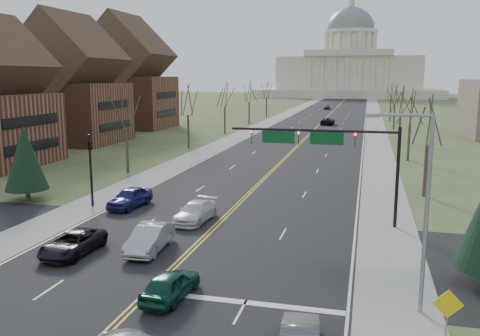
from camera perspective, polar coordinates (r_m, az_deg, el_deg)
The scene contains 34 objects.
ground at distance 27.42m, azimuth -9.36°, elevation -12.74°, with size 600.00×600.00×0.00m, color #44562B.
road at distance 133.89m, azimuth 9.70°, elevation 5.61°, with size 20.00×380.00×0.01m, color black.
cross_road at distance 32.63m, azimuth -5.14°, elevation -8.81°, with size 120.00×14.00×0.01m, color black.
sidewalk_left at distance 135.34m, azimuth 4.61°, elevation 5.78°, with size 4.00×380.00×0.03m, color gray.
sidewalk_right at distance 133.51m, azimuth 14.86°, elevation 5.41°, with size 4.00×380.00×0.03m, color gray.
center_line at distance 133.89m, azimuth 9.70°, elevation 5.62°, with size 0.42×380.00×0.01m, color gold.
edge_line_left at distance 135.00m, azimuth 5.53°, elevation 5.75°, with size 0.15×380.00×0.01m, color silver.
edge_line_right at distance 133.50m, azimuth 13.91°, elevation 5.45°, with size 0.15×380.00×0.01m, color silver.
stop_bar at distance 25.07m, azimuth 0.61°, elevation -14.85°, with size 9.50×0.50×0.01m, color silver.
capitol at distance 273.20m, azimuth 12.16°, elevation 10.85°, with size 90.00×60.00×50.00m.
signal_mast at distance 37.01m, azimuth 9.59°, elevation 2.54°, with size 12.12×0.44×7.20m.
signal_left at distance 43.13m, azimuth -16.45°, elevation 0.61°, with size 0.32×0.36×6.00m.
street_light at distance 23.83m, azimuth 19.66°, elevation -3.52°, with size 2.90×0.25×9.07m.
warn_sign at distance 21.18m, azimuth 22.27°, elevation -14.64°, with size 1.13×0.07×2.87m.
tree_r_0 at distance 47.54m, azimuth 20.42°, elevation 4.70°, with size 3.74×3.74×8.50m.
tree_l_0 at distance 57.33m, azimuth -12.74°, elevation 6.34°, with size 3.96×3.96×9.00m.
tree_r_1 at distance 67.40m, azimuth 18.63°, elevation 6.28°, with size 3.74×3.74×8.50m.
tree_l_1 at distance 75.69m, azimuth -5.88°, elevation 7.45°, with size 3.96×3.96×9.00m.
tree_r_2 at distance 87.32m, azimuth 17.65°, elevation 7.14°, with size 3.74×3.74×8.50m.
tree_l_2 at distance 94.72m, azimuth -1.72°, elevation 8.06°, with size 3.96×3.96×9.00m.
tree_r_3 at distance 107.27m, azimuth 17.04°, elevation 7.68°, with size 3.74×3.74×8.50m.
tree_l_3 at distance 114.08m, azimuth 1.04°, elevation 8.45°, with size 3.96×3.96×9.00m.
tree_r_4 at distance 127.24m, azimuth 16.61°, elevation 8.05°, with size 3.74×3.74×8.50m.
tree_l_4 at distance 133.63m, azimuth 3.01°, elevation 8.72°, with size 3.96×3.96×9.00m.
conifer_l at distance 47.14m, azimuth -22.98°, elevation 1.04°, with size 3.64×3.64×6.50m.
bldg_left_mid at distance 86.52m, azimuth -18.44°, elevation 8.39°, with size 15.10×14.28×20.75m.
bldg_left_far at distance 108.42m, azimuth -12.51°, elevation 9.49°, with size 17.10×14.28×23.25m.
car_nb_inner_lead at distance 25.44m, azimuth -7.80°, elevation -12.85°, with size 1.65×4.11×1.40m, color #0E3E2F.
car_sb_inner_lead at distance 32.07m, azimuth -10.10°, elevation -7.75°, with size 1.70×4.88×1.61m, color #A6AAAE.
car_sb_outer_lead at distance 32.64m, azimuth -18.26°, elevation -8.02°, with size 2.27×4.93×1.37m, color black.
car_sb_inner_second at distance 37.90m, azimuth -5.04°, elevation -4.94°, with size 2.01×4.93×1.43m, color silver.
car_sb_outer_second at distance 42.69m, azimuth -12.25°, elevation -3.25°, with size 1.93×4.80×1.64m, color navy.
car_far_nb at distance 114.03m, azimuth 9.81°, elevation 5.21°, with size 2.58×5.59×1.55m, color black.
car_far_sb at distance 166.76m, azimuth 9.73°, elevation 6.80°, with size 1.96×4.86×1.66m, color #575960.
Camera 1 is at (10.28, -23.07, 10.69)m, focal length 38.00 mm.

